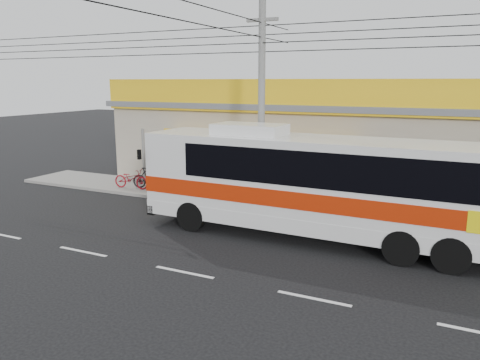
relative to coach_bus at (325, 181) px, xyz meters
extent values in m
plane|color=black|center=(-2.91, -2.18, -2.17)|extent=(120.00, 120.00, 0.00)
cube|color=gray|center=(-2.91, 3.82, -2.09)|extent=(30.00, 3.20, 0.15)
cube|color=#A59785|center=(-2.91, 9.42, -0.07)|extent=(22.00, 8.00, 4.20)
cube|color=#58595F|center=(-2.91, 9.42, 2.18)|extent=(22.60, 8.60, 0.30)
cube|color=yellow|center=(-2.91, 5.30, 2.73)|extent=(22.00, 0.24, 1.60)
cube|color=red|center=(-4.91, 5.27, 2.73)|extent=(9.00, 0.10, 1.20)
cube|color=#12671A|center=(3.59, 5.27, 2.73)|extent=(2.40, 0.10, 1.10)
cube|color=red|center=(-11.91, 5.27, 2.73)|extent=(3.00, 0.10, 1.10)
cube|color=#E3AB0C|center=(-4.91, 5.12, 0.83)|extent=(10.00, 1.20, 0.37)
cube|color=silver|center=(-0.21, 0.00, -0.09)|extent=(13.13, 2.95, 3.16)
cube|color=#B42407|center=(-0.21, 0.00, -0.47)|extent=(13.17, 2.99, 0.60)
cube|color=black|center=(0.56, -0.01, 0.62)|extent=(10.95, 2.95, 1.20)
cube|color=black|center=(-6.66, 0.11, 0.40)|extent=(0.22, 2.40, 1.64)
cube|color=silver|center=(-2.93, 0.05, 1.68)|extent=(2.64, 1.57, 0.39)
cylinder|color=black|center=(-4.81, -1.15, -1.60)|extent=(1.14, 0.37, 1.13)
cylinder|color=black|center=(-4.77, 1.31, -1.60)|extent=(1.14, 0.37, 1.13)
cylinder|color=black|center=(4.24, -1.31, -1.60)|extent=(1.14, 0.37, 1.13)
cylinder|color=black|center=(4.29, 1.16, -1.60)|extent=(1.14, 0.37, 1.13)
imported|color=maroon|center=(-11.03, 3.09, -1.50)|extent=(2.01, 0.84, 1.03)
imported|color=black|center=(-10.17, 3.48, -1.47)|extent=(1.89, 0.95, 1.09)
cylinder|color=slate|center=(-3.31, 2.02, 2.26)|extent=(0.29, 0.29, 8.85)
cube|color=slate|center=(-3.31, 2.02, 5.80)|extent=(1.33, 0.13, 0.13)
camera|label=1|loc=(4.25, -15.77, 3.44)|focal=35.00mm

